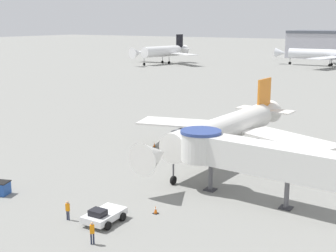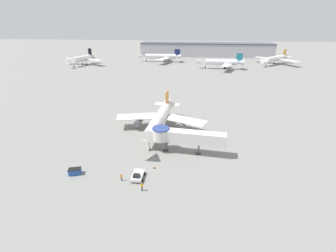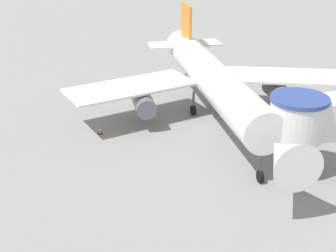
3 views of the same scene
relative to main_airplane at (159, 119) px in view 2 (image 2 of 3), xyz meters
The scene contains 15 objects.
ground_plane 3.98m from the main_airplane, 121.14° to the right, with size 800.00×800.00×0.00m, color gray.
main_airplane is the anchor object (origin of this frame).
jet_bridge 13.20m from the main_airplane, 55.49° to the right, with size 17.43×4.47×6.01m.
pushback_tug_white 22.51m from the main_airplane, 91.92° to the right, with size 2.63×3.80×1.43m.
service_container_blue 26.76m from the main_airplane, 121.63° to the right, with size 2.83×2.15×1.31m.
traffic_cone_near_nose 18.79m from the main_airplane, 84.09° to the right, with size 0.43×0.43×0.72m.
traffic_cone_starboard_wing 10.90m from the main_airplane, ahead, with size 0.47×0.47×0.78m.
traffic_cone_port_wing 11.08m from the main_airplane, behind, with size 0.39×0.39×0.65m.
ground_crew_marshaller 25.93m from the main_airplane, 87.71° to the right, with size 0.39×0.39×1.81m.
ground_crew_wing_walker 23.92m from the main_airplane, 98.90° to the right, with size 0.35×0.24×1.72m.
background_jet_black_tail 131.26m from the main_airplane, 125.91° to the left, with size 32.67×29.29×11.36m.
background_jet_navy_tail 132.88m from the main_airplane, 98.83° to the left, with size 34.88×37.43×10.13m.
background_jet_gold_tail 145.96m from the main_airplane, 62.09° to the left, with size 29.66×30.57×10.50m.
background_jet_teal_tail 107.91m from the main_airplane, 75.97° to the left, with size 31.39×31.82×10.58m.
terminal_building 174.66m from the main_airplane, 84.80° to the left, with size 123.96×22.74×12.40m.
Camera 2 is at (10.91, -56.97, 28.36)m, focal length 24.00 mm.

